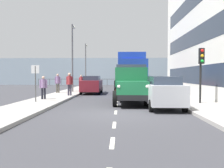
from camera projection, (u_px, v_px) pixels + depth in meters
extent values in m
plane|color=#38383D|center=(118.00, 95.00, 21.68)|extent=(80.00, 80.00, 0.00)
cube|color=#9E9993|center=(170.00, 94.00, 21.52)|extent=(2.58, 39.39, 0.15)
cube|color=#9E9993|center=(66.00, 94.00, 21.84)|extent=(2.58, 39.39, 0.15)
cube|color=silver|center=(112.00, 143.00, 6.25)|extent=(0.12, 1.10, 0.01)
cube|color=silver|center=(114.00, 125.00, 8.49)|extent=(0.12, 1.10, 0.01)
cube|color=silver|center=(116.00, 112.00, 11.36)|extent=(0.12, 1.10, 0.01)
cube|color=silver|center=(117.00, 105.00, 14.07)|extent=(0.12, 1.10, 0.01)
cube|color=silver|center=(117.00, 101.00, 16.44)|extent=(0.12, 1.10, 0.01)
cube|color=silver|center=(118.00, 97.00, 19.43)|extent=(0.12, 1.10, 0.01)
cube|color=silver|center=(118.00, 95.00, 21.69)|extent=(0.12, 1.10, 0.01)
cube|color=silver|center=(118.00, 92.00, 24.60)|extent=(0.12, 1.10, 0.01)
cube|color=silver|center=(118.00, 91.00, 26.82)|extent=(0.12, 1.10, 0.01)
cube|color=silver|center=(118.00, 90.00, 29.04)|extent=(0.12, 1.10, 0.01)
cube|color=silver|center=(118.00, 89.00, 31.85)|extent=(0.12, 1.10, 0.01)
cube|color=silver|center=(119.00, 87.00, 34.83)|extent=(0.12, 1.10, 0.01)
cube|color=silver|center=(119.00, 87.00, 37.25)|extent=(0.12, 1.10, 0.01)
cube|color=#2D3847|center=(192.00, 75.00, 19.35)|extent=(0.08, 16.76, 1.40)
cube|color=#2D3847|center=(192.00, 38.00, 19.24)|extent=(0.08, 16.76, 1.40)
cube|color=#2D3847|center=(193.00, 1.00, 19.13)|extent=(0.08, 16.76, 1.40)
cube|color=#8C9EAD|center=(119.00, 71.00, 44.26)|extent=(80.00, 0.80, 5.00)
cylinder|color=#4C5156|center=(201.00, 82.00, 40.26)|extent=(0.08, 0.08, 1.20)
cylinder|color=#4C5156|center=(189.00, 82.00, 40.33)|extent=(0.08, 0.08, 1.20)
cylinder|color=#4C5156|center=(177.00, 82.00, 40.39)|extent=(0.08, 0.08, 1.20)
cylinder|color=#4C5156|center=(166.00, 82.00, 40.46)|extent=(0.08, 0.08, 1.20)
cylinder|color=#4C5156|center=(154.00, 82.00, 40.53)|extent=(0.08, 0.08, 1.20)
cylinder|color=#4C5156|center=(142.00, 82.00, 40.59)|extent=(0.08, 0.08, 1.20)
cylinder|color=#4C5156|center=(130.00, 82.00, 40.66)|extent=(0.08, 0.08, 1.20)
cylinder|color=#4C5156|center=(119.00, 82.00, 40.73)|extent=(0.08, 0.08, 1.20)
cylinder|color=#4C5156|center=(107.00, 82.00, 40.80)|extent=(0.08, 0.08, 1.20)
cylinder|color=#4C5156|center=(96.00, 82.00, 40.86)|extent=(0.08, 0.08, 1.20)
cylinder|color=#4C5156|center=(84.00, 82.00, 40.93)|extent=(0.08, 0.08, 1.20)
cylinder|color=#4C5156|center=(73.00, 82.00, 41.00)|extent=(0.08, 0.08, 1.20)
cylinder|color=#4C5156|center=(61.00, 82.00, 41.06)|extent=(0.08, 0.08, 1.20)
cylinder|color=#4C5156|center=(50.00, 82.00, 41.13)|extent=(0.08, 0.08, 1.20)
cylinder|color=#4C5156|center=(38.00, 82.00, 41.20)|extent=(0.08, 0.08, 1.20)
cube|color=#4C5156|center=(119.00, 79.00, 40.71)|extent=(28.00, 0.08, 0.08)
cube|color=black|center=(131.00, 94.00, 15.09)|extent=(1.64, 5.60, 0.30)
cube|color=#196038|center=(132.00, 87.00, 13.23)|extent=(1.72, 1.90, 0.70)
cube|color=silver|center=(133.00, 89.00, 12.33)|extent=(1.16, 0.08, 0.56)
sphere|color=white|center=(147.00, 86.00, 12.30)|extent=(0.20, 0.20, 0.20)
sphere|color=white|center=(119.00, 86.00, 12.35)|extent=(0.20, 0.20, 0.20)
cube|color=#196038|center=(131.00, 77.00, 14.72)|extent=(1.93, 1.34, 1.15)
cube|color=#2D3847|center=(131.00, 69.00, 14.70)|extent=(1.79, 1.23, 0.56)
cube|color=#2D2319|center=(130.00, 89.00, 16.42)|extent=(2.10, 2.80, 0.16)
cube|color=black|center=(144.00, 84.00, 16.38)|extent=(0.08, 2.80, 0.56)
cube|color=black|center=(115.00, 84.00, 16.45)|extent=(0.08, 2.80, 0.56)
cylinder|color=black|center=(149.00, 99.00, 13.39)|extent=(0.24, 0.90, 0.90)
cylinder|color=black|center=(115.00, 99.00, 13.45)|extent=(0.24, 0.90, 0.90)
cylinder|color=black|center=(143.00, 94.00, 16.60)|extent=(0.24, 0.90, 0.90)
cylinder|color=black|center=(116.00, 94.00, 16.67)|extent=(0.24, 0.90, 0.90)
cube|color=#193899|center=(133.00, 75.00, 20.11)|extent=(2.40, 2.21, 2.60)
cube|color=#2D3847|center=(133.00, 68.00, 20.09)|extent=(2.20, 2.04, 0.80)
cube|color=#1933B2|center=(133.00, 58.00, 20.06)|extent=(1.75, 0.20, 0.16)
cube|color=#193899|center=(130.00, 70.00, 24.08)|extent=(2.50, 5.95, 3.00)
cube|color=black|center=(131.00, 86.00, 23.21)|extent=(2.00, 8.07, 0.36)
cylinder|color=black|center=(146.00, 90.00, 20.20)|extent=(0.28, 1.04, 1.04)
cylinder|color=black|center=(119.00, 90.00, 20.28)|extent=(0.28, 1.04, 1.04)
cylinder|color=black|center=(142.00, 88.00, 23.81)|extent=(0.28, 1.04, 1.04)
cylinder|color=black|center=(119.00, 88.00, 23.89)|extent=(0.28, 1.04, 1.04)
cylinder|color=black|center=(140.00, 87.00, 25.93)|extent=(0.28, 1.04, 1.04)
cylinder|color=black|center=(119.00, 87.00, 26.01)|extent=(0.28, 1.04, 1.04)
cube|color=#B7BABF|center=(163.00, 94.00, 12.70)|extent=(1.71, 3.99, 1.00)
cube|color=#2D3847|center=(164.00, 80.00, 12.47)|extent=(1.40, 2.19, 0.42)
cylinder|color=black|center=(145.00, 100.00, 13.98)|extent=(0.18, 0.60, 0.60)
cylinder|color=black|center=(173.00, 100.00, 13.92)|extent=(0.18, 0.60, 0.60)
cylinder|color=black|center=(151.00, 106.00, 11.51)|extent=(0.18, 0.60, 0.60)
cylinder|color=black|center=(185.00, 106.00, 11.45)|extent=(0.18, 0.60, 0.60)
cube|color=black|center=(150.00, 88.00, 18.09)|extent=(1.71, 4.50, 1.00)
cube|color=#2D3847|center=(151.00, 79.00, 17.86)|extent=(1.40, 2.47, 0.42)
cylinder|color=black|center=(138.00, 93.00, 19.53)|extent=(0.18, 0.60, 0.60)
cylinder|color=black|center=(158.00, 93.00, 19.47)|extent=(0.18, 0.60, 0.60)
cylinder|color=black|center=(141.00, 96.00, 16.74)|extent=(0.18, 0.60, 0.60)
cylinder|color=black|center=(164.00, 96.00, 16.69)|extent=(0.18, 0.60, 0.60)
cube|color=#B21E1E|center=(143.00, 85.00, 23.39)|extent=(1.66, 4.44, 1.00)
cube|color=#2D3847|center=(144.00, 78.00, 23.17)|extent=(1.36, 2.44, 0.42)
cylinder|color=black|center=(135.00, 89.00, 24.81)|extent=(0.18, 0.60, 0.60)
cylinder|color=black|center=(150.00, 89.00, 24.76)|extent=(0.18, 0.60, 0.60)
cylinder|color=black|center=(136.00, 91.00, 22.06)|extent=(0.18, 0.60, 0.60)
cylinder|color=black|center=(153.00, 91.00, 22.01)|extent=(0.18, 0.60, 0.60)
cube|color=maroon|center=(92.00, 85.00, 22.85)|extent=(1.77, 4.17, 1.00)
cube|color=#2D3847|center=(92.00, 78.00, 23.02)|extent=(1.45, 2.29, 0.42)
cylinder|color=black|center=(99.00, 92.00, 21.55)|extent=(0.18, 0.60, 0.60)
cylinder|color=black|center=(81.00, 92.00, 21.60)|extent=(0.18, 0.60, 0.60)
cylinder|color=black|center=(102.00, 90.00, 24.13)|extent=(0.18, 0.60, 0.60)
cylinder|color=black|center=(85.00, 90.00, 24.18)|extent=(0.18, 0.60, 0.60)
cylinder|color=black|center=(45.00, 94.00, 16.21)|extent=(0.14, 0.14, 0.77)
cylinder|color=black|center=(42.00, 94.00, 16.21)|extent=(0.14, 0.14, 0.77)
cylinder|color=gray|center=(43.00, 84.00, 16.18)|extent=(0.34, 0.34, 0.61)
cylinder|color=gray|center=(47.00, 84.00, 16.18)|extent=(0.09, 0.09, 0.56)
cylinder|color=gray|center=(40.00, 84.00, 16.19)|extent=(0.09, 0.09, 0.56)
sphere|color=tan|center=(43.00, 78.00, 16.17)|extent=(0.21, 0.21, 0.21)
cylinder|color=#383342|center=(71.00, 90.00, 19.17)|extent=(0.14, 0.14, 0.89)
cylinder|color=#383342|center=(68.00, 90.00, 19.18)|extent=(0.14, 0.14, 0.89)
cylinder|color=maroon|center=(69.00, 80.00, 19.15)|extent=(0.34, 0.34, 0.70)
cylinder|color=maroon|center=(72.00, 81.00, 19.14)|extent=(0.09, 0.09, 0.65)
cylinder|color=maroon|center=(67.00, 81.00, 19.16)|extent=(0.09, 0.09, 0.65)
sphere|color=tan|center=(69.00, 74.00, 19.13)|extent=(0.24, 0.24, 0.24)
cylinder|color=#4C473D|center=(59.00, 88.00, 22.15)|extent=(0.14, 0.14, 0.86)
cylinder|color=#4C473D|center=(57.00, 88.00, 22.15)|extent=(0.14, 0.14, 0.86)
cylinder|color=gray|center=(58.00, 80.00, 22.12)|extent=(0.34, 0.34, 0.68)
cylinder|color=gray|center=(60.00, 80.00, 22.12)|extent=(0.09, 0.09, 0.63)
cylinder|color=gray|center=(55.00, 80.00, 22.13)|extent=(0.09, 0.09, 0.63)
sphere|color=tan|center=(58.00, 75.00, 22.10)|extent=(0.23, 0.23, 0.23)
cylinder|color=black|center=(71.00, 87.00, 24.43)|extent=(0.14, 0.14, 0.85)
cylinder|color=black|center=(69.00, 87.00, 24.43)|extent=(0.14, 0.14, 0.85)
cylinder|color=#2D4C8C|center=(70.00, 80.00, 24.40)|extent=(0.34, 0.34, 0.67)
cylinder|color=#2D4C8C|center=(72.00, 80.00, 24.40)|extent=(0.09, 0.09, 0.62)
cylinder|color=#2D4C8C|center=(68.00, 80.00, 24.41)|extent=(0.09, 0.09, 0.62)
sphere|color=tan|center=(70.00, 75.00, 24.39)|extent=(0.23, 0.23, 0.23)
cylinder|color=#4C473D|center=(82.00, 86.00, 26.91)|extent=(0.14, 0.14, 0.81)
cylinder|color=#4C473D|center=(80.00, 86.00, 26.92)|extent=(0.14, 0.14, 0.81)
cylinder|color=maroon|center=(81.00, 80.00, 26.89)|extent=(0.34, 0.34, 0.64)
cylinder|color=maroon|center=(83.00, 80.00, 26.88)|extent=(0.09, 0.09, 0.59)
cylinder|color=maroon|center=(79.00, 80.00, 26.90)|extent=(0.09, 0.09, 0.59)
sphere|color=tan|center=(81.00, 76.00, 26.87)|extent=(0.22, 0.22, 0.22)
cylinder|color=black|center=(200.00, 76.00, 13.92)|extent=(0.12, 0.12, 3.20)
cube|color=black|center=(202.00, 56.00, 13.74)|extent=(0.28, 0.24, 0.90)
sphere|color=red|center=(202.00, 51.00, 13.60)|extent=(0.18, 0.18, 0.18)
sphere|color=orange|center=(202.00, 56.00, 13.62)|extent=(0.18, 0.18, 0.18)
sphere|color=green|center=(202.00, 61.00, 13.63)|extent=(0.18, 0.18, 0.18)
cylinder|color=#59595B|center=(72.00, 58.00, 23.73)|extent=(0.16, 0.16, 6.73)
cylinder|color=#59595B|center=(73.00, 26.00, 24.06)|extent=(0.10, 0.90, 0.10)
sphere|color=silver|center=(74.00, 27.00, 24.51)|extent=(0.32, 0.32, 0.32)
cylinder|color=#59595B|center=(86.00, 65.00, 34.39)|extent=(0.16, 0.16, 6.20)
cylinder|color=#59595B|center=(86.00, 45.00, 34.73)|extent=(0.10, 0.90, 0.10)
sphere|color=silver|center=(86.00, 46.00, 35.18)|extent=(0.32, 0.32, 0.32)
cylinder|color=#4C4C4C|center=(36.00, 84.00, 14.60)|extent=(0.07, 0.07, 2.20)
cube|color=silver|center=(35.00, 69.00, 14.56)|extent=(0.50, 0.04, 0.50)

